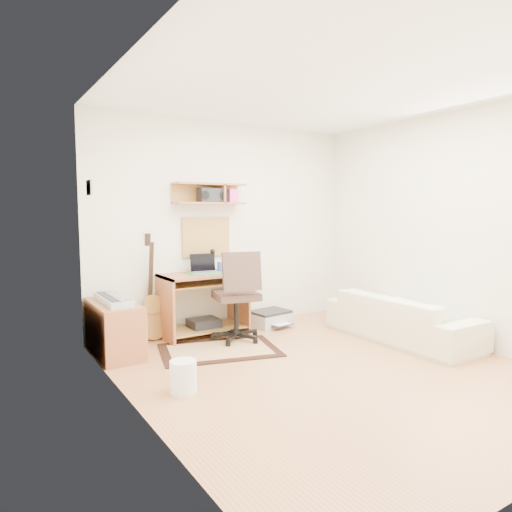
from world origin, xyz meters
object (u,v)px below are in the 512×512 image
sofa (401,310)px  printer (270,319)px  desk (204,305)px  task_chair (236,295)px  cabinet (114,329)px

sofa → printer: bearing=33.9°
desk → task_chair: bearing=-63.1°
cabinet → printer: cabinet is taller
cabinet → sofa: 3.20m
task_chair → printer: size_ratio=2.13×
desk → sofa: size_ratio=0.55×
task_chair → cabinet: (-1.32, 0.24, -0.26)m
printer → cabinet: bearing=175.9°
task_chair → printer: task_chair is taller
task_chair → sofa: size_ratio=0.58×
task_chair → cabinet: bearing=-177.3°
desk → sofa: (1.85, -1.40, -0.02)m
printer → sofa: 1.66m
cabinet → sofa: bearing=-22.4°
desk → sofa: 2.32m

